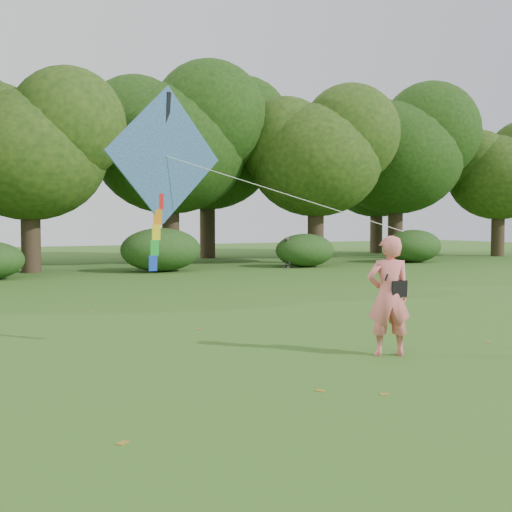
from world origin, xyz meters
name	(u,v)px	position (x,y,z in m)	size (l,w,h in m)	color
ground	(363,353)	(0.00, 0.00, 0.00)	(100.00, 100.00, 0.00)	#265114
man_kite_flyer	(389,296)	(0.22, -0.36, 0.95)	(0.69, 0.46, 1.90)	#EF7170
bystander_right	(287,253)	(8.89, 17.20, 0.72)	(0.84, 0.35, 1.43)	slate
crossbody_bag	(396,288)	(0.33, -0.39, 1.08)	(0.43, 0.20, 0.73)	black
flying_kite	(165,159)	(-2.63, 2.01, 3.18)	(4.21, 2.74, 3.09)	#2644A7
tree_line	(99,150)	(1.67, 22.88, 5.60)	(54.70, 15.30, 9.48)	#3A2D1E
shrub_band	(75,254)	(-0.72, 17.60, 0.86)	(39.15, 3.22, 1.88)	#264919
fallen_leaves	(386,353)	(0.27, -0.25, 0.01)	(10.66, 10.85, 0.01)	olive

